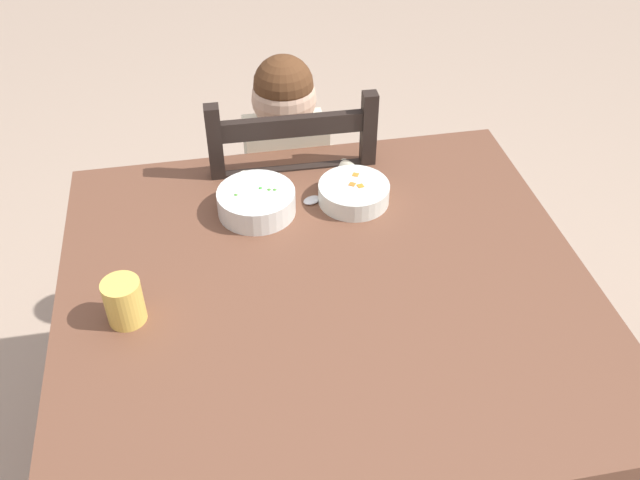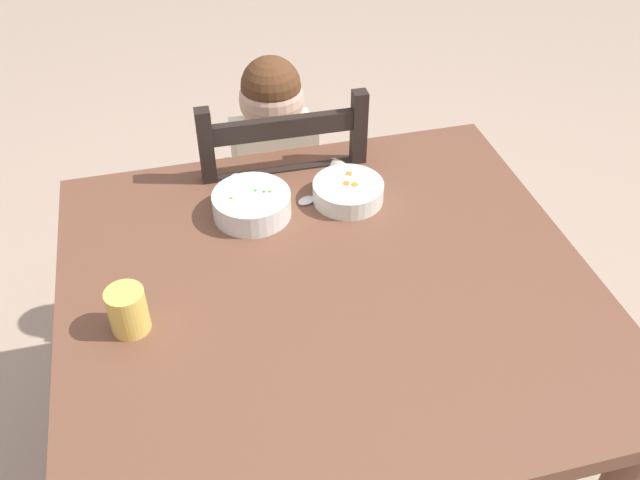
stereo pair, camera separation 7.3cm
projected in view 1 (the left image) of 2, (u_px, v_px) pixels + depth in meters
ground_plane at (325, 477)px, 1.94m from camera, size 8.00×8.00×0.00m
dining_table at (326, 318)px, 1.53m from camera, size 1.11×1.03×0.74m
dining_chair at (290, 222)px, 2.07m from camera, size 0.43×0.43×0.94m
child_figure at (288, 172)px, 1.94m from camera, size 0.32×0.31×0.97m
bowl_of_peas at (256, 201)px, 1.62m from camera, size 0.18×0.18×0.06m
bowl_of_carrots at (354, 192)px, 1.66m from camera, size 0.17×0.17×0.05m
spoon at (319, 197)px, 1.68m from camera, size 0.13×0.08×0.01m
drinking_cup at (124, 301)px, 1.35m from camera, size 0.08×0.08×0.10m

